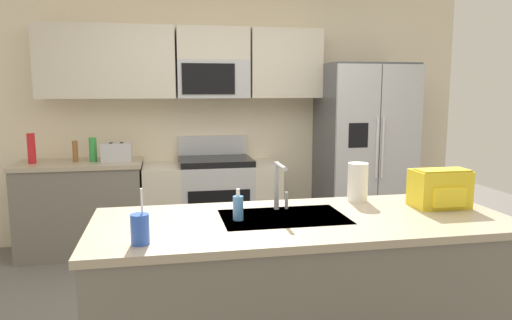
{
  "coord_description": "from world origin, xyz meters",
  "views": [
    {
      "loc": [
        -0.69,
        -3.01,
        1.6
      ],
      "look_at": [
        0.02,
        0.6,
        1.05
      ],
      "focal_mm": 33.79,
      "sensor_mm": 36.0,
      "label": 1
    }
  ],
  "objects_px": {
    "pepper_mill": "(75,151)",
    "bottle_red": "(31,148)",
    "bottle_green": "(93,150)",
    "drink_cup_blue": "(140,229)",
    "refrigerator": "(364,153)",
    "backpack": "(440,188)",
    "paper_towel_roll": "(358,182)",
    "toaster": "(117,152)",
    "soap_dispenser": "(238,208)",
    "range_oven": "(212,202)",
    "sink_faucet": "(279,182)"
  },
  "relations": [
    {
      "from": "toaster",
      "to": "bottle_red",
      "type": "distance_m",
      "value": 0.77
    },
    {
      "from": "soap_dispenser",
      "to": "paper_towel_roll",
      "type": "distance_m",
      "value": 0.85
    },
    {
      "from": "toaster",
      "to": "soap_dispenser",
      "type": "height_order",
      "value": "toaster"
    },
    {
      "from": "refrigerator",
      "to": "pepper_mill",
      "type": "bearing_deg",
      "value": 178.63
    },
    {
      "from": "toaster",
      "to": "sink_faucet",
      "type": "distance_m",
      "value": 2.39
    },
    {
      "from": "pepper_mill",
      "to": "drink_cup_blue",
      "type": "xyz_separation_m",
      "value": [
        0.71,
        -2.65,
        -0.03
      ]
    },
    {
      "from": "range_oven",
      "to": "sink_faucet",
      "type": "height_order",
      "value": "sink_faucet"
    },
    {
      "from": "range_oven",
      "to": "refrigerator",
      "type": "bearing_deg",
      "value": -2.57
    },
    {
      "from": "bottle_red",
      "to": "pepper_mill",
      "type": "bearing_deg",
      "value": 3.42
    },
    {
      "from": "refrigerator",
      "to": "pepper_mill",
      "type": "relative_size",
      "value": 9.15
    },
    {
      "from": "drink_cup_blue",
      "to": "paper_towel_roll",
      "type": "relative_size",
      "value": 1.08
    },
    {
      "from": "drink_cup_blue",
      "to": "soap_dispenser",
      "type": "bearing_deg",
      "value": 32.52
    },
    {
      "from": "backpack",
      "to": "pepper_mill",
      "type": "bearing_deg",
      "value": 136.76
    },
    {
      "from": "toaster",
      "to": "bottle_red",
      "type": "bearing_deg",
      "value": 177.98
    },
    {
      "from": "range_oven",
      "to": "refrigerator",
      "type": "xyz_separation_m",
      "value": [
        1.61,
        -0.07,
        0.48
      ]
    },
    {
      "from": "range_oven",
      "to": "soap_dispenser",
      "type": "relative_size",
      "value": 8.0
    },
    {
      "from": "toaster",
      "to": "soap_dispenser",
      "type": "relative_size",
      "value": 1.65
    },
    {
      "from": "sink_faucet",
      "to": "toaster",
      "type": "bearing_deg",
      "value": 117.02
    },
    {
      "from": "pepper_mill",
      "to": "bottle_green",
      "type": "bearing_deg",
      "value": -1.28
    },
    {
      "from": "bottle_green",
      "to": "bottle_red",
      "type": "distance_m",
      "value": 0.55
    },
    {
      "from": "bottle_green",
      "to": "paper_towel_roll",
      "type": "relative_size",
      "value": 0.96
    },
    {
      "from": "toaster",
      "to": "pepper_mill",
      "type": "xyz_separation_m",
      "value": [
        -0.39,
        0.05,
        0.01
      ]
    },
    {
      "from": "refrigerator",
      "to": "sink_faucet",
      "type": "height_order",
      "value": "refrigerator"
    },
    {
      "from": "refrigerator",
      "to": "sink_faucet",
      "type": "relative_size",
      "value": 6.56
    },
    {
      "from": "range_oven",
      "to": "sink_faucet",
      "type": "relative_size",
      "value": 4.82
    },
    {
      "from": "bottle_red",
      "to": "drink_cup_blue",
      "type": "distance_m",
      "value": 2.85
    },
    {
      "from": "bottle_green",
      "to": "drink_cup_blue",
      "type": "distance_m",
      "value": 2.7
    },
    {
      "from": "pepper_mill",
      "to": "drink_cup_blue",
      "type": "bearing_deg",
      "value": -74.98
    },
    {
      "from": "bottle_green",
      "to": "bottle_red",
      "type": "height_order",
      "value": "bottle_red"
    },
    {
      "from": "paper_towel_roll",
      "to": "backpack",
      "type": "bearing_deg",
      "value": -29.64
    },
    {
      "from": "refrigerator",
      "to": "toaster",
      "type": "xyz_separation_m",
      "value": [
        -2.53,
        0.02,
        0.07
      ]
    },
    {
      "from": "refrigerator",
      "to": "bottle_red",
      "type": "xyz_separation_m",
      "value": [
        -3.29,
        0.05,
        0.12
      ]
    },
    {
      "from": "drink_cup_blue",
      "to": "backpack",
      "type": "height_order",
      "value": "drink_cup_blue"
    },
    {
      "from": "pepper_mill",
      "to": "bottle_red",
      "type": "distance_m",
      "value": 0.39
    },
    {
      "from": "bottle_red",
      "to": "soap_dispenser",
      "type": "distance_m",
      "value": 2.81
    },
    {
      "from": "refrigerator",
      "to": "bottle_green",
      "type": "distance_m",
      "value": 2.75
    },
    {
      "from": "soap_dispenser",
      "to": "pepper_mill",
      "type": "bearing_deg",
      "value": 117.37
    },
    {
      "from": "pepper_mill",
      "to": "bottle_red",
      "type": "relative_size",
      "value": 0.71
    },
    {
      "from": "soap_dispenser",
      "to": "paper_towel_roll",
      "type": "xyz_separation_m",
      "value": [
        0.8,
        0.29,
        0.05
      ]
    },
    {
      "from": "range_oven",
      "to": "paper_towel_roll",
      "type": "height_order",
      "value": "paper_towel_roll"
    },
    {
      "from": "refrigerator",
      "to": "soap_dispenser",
      "type": "bearing_deg",
      "value": -126.96
    },
    {
      "from": "range_oven",
      "to": "refrigerator",
      "type": "relative_size",
      "value": 0.74
    },
    {
      "from": "bottle_red",
      "to": "paper_towel_roll",
      "type": "relative_size",
      "value": 1.18
    },
    {
      "from": "toaster",
      "to": "soap_dispenser",
      "type": "distance_m",
      "value": 2.43
    },
    {
      "from": "pepper_mill",
      "to": "paper_towel_roll",
      "type": "height_order",
      "value": "paper_towel_roll"
    },
    {
      "from": "bottle_green",
      "to": "soap_dispenser",
      "type": "bearing_deg",
      "value": -65.86
    },
    {
      "from": "bottle_red",
      "to": "sink_faucet",
      "type": "xyz_separation_m",
      "value": [
        1.85,
        -2.15,
        0.03
      ]
    },
    {
      "from": "refrigerator",
      "to": "pepper_mill",
      "type": "height_order",
      "value": "refrigerator"
    },
    {
      "from": "sink_faucet",
      "to": "backpack",
      "type": "xyz_separation_m",
      "value": [
        0.96,
        -0.11,
        -0.05
      ]
    },
    {
      "from": "bottle_green",
      "to": "drink_cup_blue",
      "type": "bearing_deg",
      "value": -78.31
    }
  ]
}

